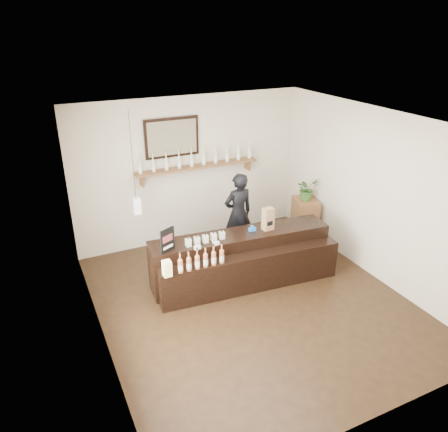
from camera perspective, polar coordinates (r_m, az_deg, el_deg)
ground at (r=6.96m, az=3.66°, el=-11.07°), size 5.00×5.00×0.00m
room_shell at (r=6.13m, az=4.08°, el=2.01°), size 5.00×5.00×5.00m
back_wall_decor at (r=8.09m, az=-5.21°, el=7.98°), size 2.66×0.96×1.69m
counter at (r=7.24m, az=2.50°, el=-5.79°), size 3.05×1.06×0.99m
promo_sign at (r=6.54m, az=-7.39°, el=-3.15°), size 0.25×0.13×0.38m
paper_bag at (r=7.20m, az=5.78°, el=-0.38°), size 0.19×0.15×0.38m
tape_dispenser at (r=7.18m, az=3.70°, el=-1.68°), size 0.13×0.07×0.10m
side_cabinet at (r=8.81m, az=10.46°, el=-0.33°), size 0.56×0.66×0.82m
potted_plant at (r=8.57m, az=10.78°, el=3.52°), size 0.43×0.38×0.45m
shopkeeper at (r=7.95m, az=1.87°, el=0.98°), size 0.66×0.45×1.75m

